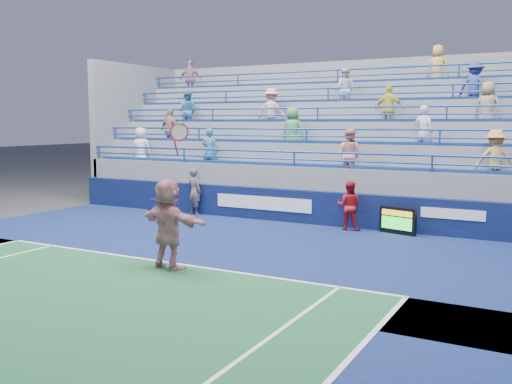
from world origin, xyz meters
The scene contains 8 objects.
ground centered at (0.00, 0.00, 0.00)m, with size 120.00×120.00×0.00m, color #333538.
sponsor_wall centered at (0.00, 6.50, 0.55)m, with size 18.00×0.32×1.10m.
bleacher_stand centered at (0.00, 10.27, 1.55)m, with size 18.00×5.60×6.13m.
serve_speed_board centered at (3.68, 6.11, 0.41)m, with size 1.16×0.43×0.81m.
judge_chair centered at (-5.45, 6.24, 0.27)m, with size 0.55×0.55×0.84m.
tennis_player centered at (0.13, -0.39, 1.05)m, with size 2.01×0.97×3.34m.
line_judge centered at (-3.73, 6.23, 0.85)m, with size 0.62×0.41×1.70m, color #161B3C.
ball_girl centered at (2.18, 6.05, 0.77)m, with size 0.75×0.58×1.53m, color #AA131D.
Camera 1 is at (7.95, -10.63, 3.33)m, focal length 40.00 mm.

